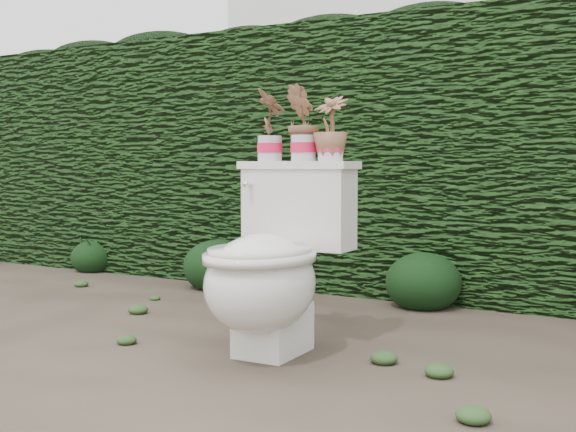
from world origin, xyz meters
The scene contains 9 objects.
ground centered at (0.00, 0.00, 0.00)m, with size 60.00×60.00×0.00m, color brown.
hedge centered at (0.00, 1.60, 0.80)m, with size 8.00×1.00×1.60m, color #204416.
toilet centered at (-0.11, -0.21, 0.36)m, with size 0.51×0.69×0.78m.
potted_plant_left centered at (-0.26, 0.02, 0.92)m, with size 0.16×0.11×0.30m, color #1F6425.
potted_plant_center centered at (-0.10, 0.03, 0.93)m, with size 0.17×0.13×0.30m, color #1F6425.
potted_plant_right centered at (0.03, 0.03, 0.90)m, with size 0.14×0.14×0.26m, color #1F6425.
liriope_clump_0 centered at (-2.42, 1.12, 0.13)m, with size 0.32×0.32×0.25m, color black.
liriope_clump_1 centered at (-1.23, 0.97, 0.16)m, with size 0.41×0.41×0.33m, color black.
liriope_clump_2 centered at (0.09, 1.03, 0.16)m, with size 0.41×0.41×0.32m, color black.
Camera 1 is at (1.37, -2.64, 0.76)m, focal length 45.00 mm.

